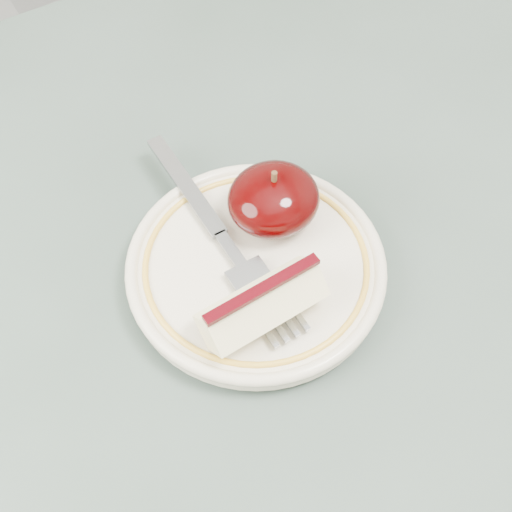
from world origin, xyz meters
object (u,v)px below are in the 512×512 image
plate (256,267)px  apple_half (274,199)px  table (285,444)px  fork (221,236)px

plate → apple_half: apple_half is taller
table → plate: (0.03, 0.09, 0.10)m
apple_half → plate: bearing=-137.0°
plate → apple_half: bearing=43.0°
table → apple_half: size_ratio=13.77×
apple_half → fork: 0.04m
table → plate: size_ratio=5.01×
fork → plate: bearing=-160.6°
table → fork: size_ratio=4.54×
plate → table: bearing=-106.9°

